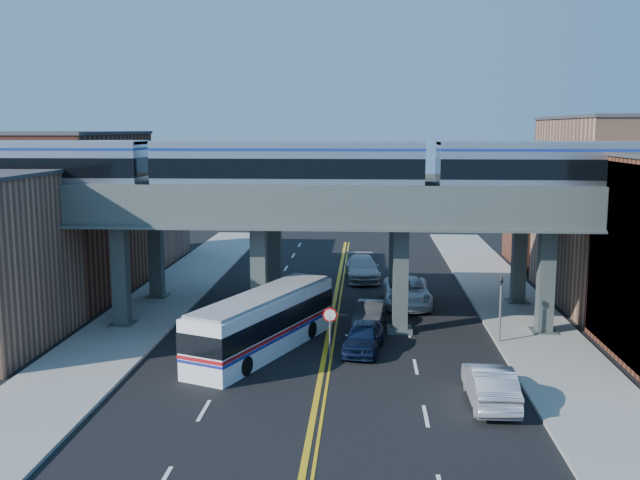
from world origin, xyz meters
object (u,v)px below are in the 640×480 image
object	(u,v)px
car_lane_b	(370,315)
car_lane_c	(407,292)
stop_sign	(330,324)
car_lane_a	(363,337)
transit_bus	(264,323)
car_parked_curb	(490,385)
car_lane_d	(362,268)
traffic_signal	(501,302)
transit_train	(288,168)

from	to	relation	value
car_lane_b	car_lane_c	distance (m)	5.93
stop_sign	car_lane_a	world-z (taller)	stop_sign
transit_bus	car_parked_curb	xyz separation A→B (m)	(10.44, -6.47, -0.66)
transit_bus	car_lane_d	bearing A→B (deg)	7.18
car_lane_a	car_lane_d	world-z (taller)	car_lane_d
car_parked_curb	car_lane_a	bearing A→B (deg)	-52.03
car_lane_b	car_lane_c	xyz separation A→B (m)	(2.43, 5.40, 0.15)
car_lane_a	car_parked_curb	world-z (taller)	car_parked_curb
traffic_signal	car_parked_curb	world-z (taller)	traffic_signal
car_lane_a	car_lane_d	size ratio (longest dim) A/B	0.75
transit_train	car_parked_curb	xyz separation A→B (m)	(9.56, -10.48, -8.40)
car_parked_curb	car_lane_d	bearing A→B (deg)	-77.60
transit_bus	car_lane_d	world-z (taller)	transit_bus
car_lane_b	car_parked_curb	bearing A→B (deg)	-58.79
car_lane_a	car_parked_curb	distance (m)	8.59
traffic_signal	car_lane_a	size ratio (longest dim) A/B	0.91
stop_sign	car_lane_a	bearing A→B (deg)	37.60
traffic_signal	car_lane_d	world-z (taller)	traffic_signal
traffic_signal	car_lane_b	size ratio (longest dim) A/B	0.93
car_lane_a	car_lane_d	distance (m)	17.78
car_lane_a	car_lane_b	bearing A→B (deg)	93.38
stop_sign	car_parked_curb	size ratio (longest dim) A/B	0.52
stop_sign	car_lane_c	bearing A→B (deg)	68.44
car_lane_c	transit_bus	bearing A→B (deg)	-128.32
transit_bus	car_lane_a	world-z (taller)	transit_bus
traffic_signal	transit_train	bearing A→B (deg)	170.13
car_lane_c	car_parked_curb	xyz separation A→B (m)	(2.52, -16.73, -0.05)
stop_sign	transit_bus	distance (m)	3.62
transit_train	stop_sign	bearing A→B (deg)	-62.60
stop_sign	transit_bus	bearing A→B (deg)	164.06
traffic_signal	car_lane_d	size ratio (longest dim) A/B	0.69
transit_train	transit_bus	bearing A→B (deg)	-102.42
traffic_signal	transit_bus	size ratio (longest dim) A/B	0.36
transit_bus	car_parked_curb	distance (m)	12.30
transit_bus	car_lane_b	size ratio (longest dim) A/B	2.56
car_lane_b	car_lane_c	size ratio (longest dim) A/B	0.70
traffic_signal	car_parked_curb	xyz separation A→B (m)	(-1.93, -8.48, -1.47)
stop_sign	car_lane_b	xyz separation A→B (m)	(2.02, 5.85, -1.03)
transit_bus	car_lane_d	size ratio (longest dim) A/B	1.89
car_lane_a	car_lane_c	world-z (taller)	car_lane_c
stop_sign	traffic_signal	size ratio (longest dim) A/B	0.64
transit_train	car_lane_d	xyz separation A→B (m)	(4.09, 14.06, -8.36)
transit_train	car_lane_a	xyz separation A→B (m)	(4.25, -3.72, -8.46)
car_parked_curb	car_lane_b	bearing A→B (deg)	-66.55
transit_train	car_lane_b	xyz separation A→B (m)	(4.61, 0.85, -8.49)
car_lane_a	car_lane_b	world-z (taller)	car_lane_a
stop_sign	car_lane_b	bearing A→B (deg)	70.98
car_lane_c	car_lane_d	bearing A→B (deg)	110.02
stop_sign	car_lane_b	world-z (taller)	stop_sign
traffic_signal	car_lane_c	size ratio (longest dim) A/B	0.65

